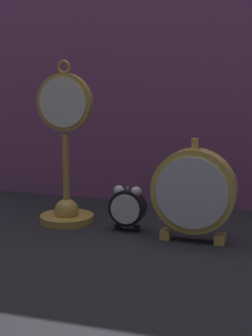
# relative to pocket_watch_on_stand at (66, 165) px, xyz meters

# --- Properties ---
(ground_plane) EXTENTS (4.00, 4.00, 0.00)m
(ground_plane) POSITION_rel_pocket_watch_on_stand_xyz_m (0.14, -0.09, -0.13)
(ground_plane) COLOR #232328
(fabric_backdrop_drape) EXTENTS (1.57, 0.01, 0.72)m
(fabric_backdrop_drape) POSITION_rel_pocket_watch_on_stand_xyz_m (0.14, 0.23, 0.23)
(fabric_backdrop_drape) COLOR #8E4C7F
(fabric_backdrop_drape) RESTS_ON ground_plane
(pocket_watch_on_stand) EXTENTS (0.12, 0.12, 0.35)m
(pocket_watch_on_stand) POSITION_rel_pocket_watch_on_stand_xyz_m (0.00, 0.00, 0.00)
(pocket_watch_on_stand) COLOR gold
(pocket_watch_on_stand) RESTS_ON ground_plane
(alarm_clock_twin_bell) EXTENTS (0.08, 0.03, 0.10)m
(alarm_clock_twin_bell) POSITION_rel_pocket_watch_on_stand_xyz_m (0.15, -0.02, -0.08)
(alarm_clock_twin_bell) COLOR black
(alarm_clock_twin_bell) RESTS_ON ground_plane
(mantel_clock_silver) EXTENTS (0.17, 0.04, 0.20)m
(mantel_clock_silver) POSITION_rel_pocket_watch_on_stand_xyz_m (0.29, -0.05, -0.03)
(mantel_clock_silver) COLOR gold
(mantel_clock_silver) RESTS_ON ground_plane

